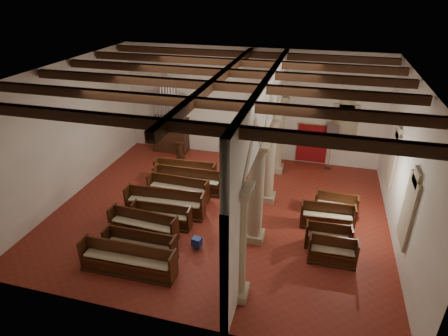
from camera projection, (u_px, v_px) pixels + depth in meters
floor at (220, 212)px, 16.32m from camera, size 14.00×14.00×0.00m
ceiling at (219, 74)px, 13.60m from camera, size 14.00×14.00×0.00m
wall_back at (249, 105)px, 20.12m from camera, size 14.00×0.02×6.00m
wall_front at (158, 239)px, 9.80m from camera, size 14.00×0.02×6.00m
wall_left at (68, 132)px, 16.58m from camera, size 0.02×12.00×6.00m
wall_right at (408, 170)px, 13.34m from camera, size 0.02×12.00×6.00m
ceiling_beams at (219, 79)px, 13.68m from camera, size 13.80×11.80×0.30m
arcade at (265, 140)px, 14.29m from camera, size 0.90×11.90×6.00m
window_right_a at (409, 211)px, 12.42m from camera, size 0.03×1.00×2.20m
window_right_b at (394, 160)px, 15.86m from camera, size 0.03×1.00×2.20m
window_back at (344, 128)px, 19.32m from camera, size 1.00×0.03×2.20m
pipe_organ at (170, 129)px, 21.47m from camera, size 2.10×0.85×4.40m
lectern at (180, 151)px, 20.89m from camera, size 0.48×0.49×1.09m
dossal_curtain at (312, 144)px, 20.08m from camera, size 1.80×0.07×2.17m
processional_banner at (330, 154)px, 19.64m from camera, size 0.61×0.78×2.71m
hymnal_box_a at (159, 258)px, 13.20m from camera, size 0.44×0.39×0.36m
hymnal_box_b at (197, 242)px, 14.02m from camera, size 0.39×0.34×0.34m
hymnal_box_c at (178, 206)px, 16.28m from camera, size 0.33×0.29×0.29m
tube_heater_a at (152, 259)px, 13.31m from camera, size 0.84×0.37×0.09m
tube_heater_b at (140, 248)px, 13.87m from camera, size 1.04×0.46×0.11m
nave_pew_0 at (128, 264)px, 12.82m from camera, size 3.39×0.79×1.11m
nave_pew_1 at (141, 249)px, 13.51m from camera, size 2.67×0.72×1.07m
nave_pew_2 at (144, 228)px, 14.64m from camera, size 2.83×0.89×1.07m
nave_pew_3 at (162, 219)px, 15.28m from camera, size 2.47×0.75×0.96m
nave_pew_4 at (165, 206)px, 16.02m from camera, size 3.47×0.98×1.15m
nave_pew_5 at (178, 192)px, 17.17m from camera, size 2.87×0.79×1.06m
nave_pew_6 at (188, 183)px, 17.81m from camera, size 3.34×0.81×1.11m
nave_pew_7 at (185, 176)px, 18.51m from camera, size 3.09×0.92×1.13m
aisle_pew_0 at (332, 254)px, 13.30m from camera, size 1.70×0.70×1.00m
aisle_pew_1 at (328, 239)px, 14.07m from camera, size 1.72×0.73×0.96m
aisle_pew_2 at (327, 219)px, 15.20m from camera, size 2.18×0.82×1.04m
aisle_pew_3 at (335, 208)px, 15.92m from camera, size 1.78×0.74×1.03m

